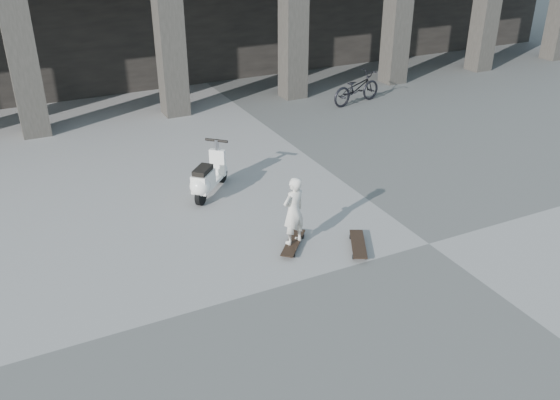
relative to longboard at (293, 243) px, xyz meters
name	(u,v)px	position (x,y,z in m)	size (l,w,h in m)	color
ground	(429,244)	(2.10, -0.93, -0.07)	(90.00, 90.00, 0.00)	#51514E
longboard	(293,243)	(0.00, 0.00, 0.00)	(0.76, 0.82, 0.09)	black
skateboard_spare	(358,244)	(0.94, -0.54, 0.01)	(0.63, 0.91, 0.11)	black
child	(294,211)	(0.00, 0.00, 0.61)	(0.43, 0.28, 1.18)	silver
scooter	(206,180)	(-0.68, 2.35, 0.33)	(1.09, 1.14, 1.01)	black
bicycle	(357,88)	(5.21, 6.19, 0.38)	(0.59, 1.70, 0.90)	black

